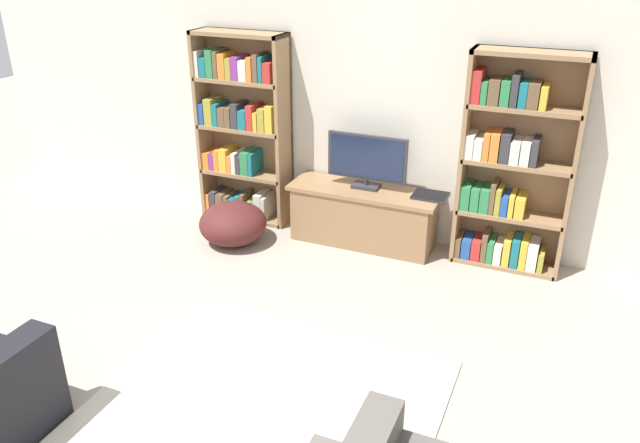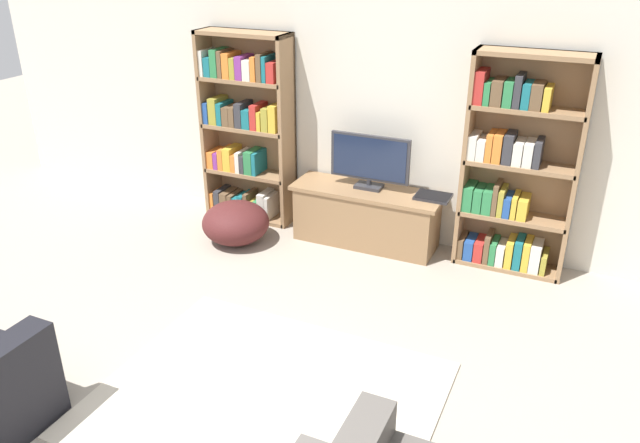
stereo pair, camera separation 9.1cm
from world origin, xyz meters
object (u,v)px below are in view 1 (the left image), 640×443
object	(u,v)px
bookshelf_right	(511,169)
laptop	(430,196)
television	(367,160)
bookshelf_left	(242,130)
beanbag_ottoman	(233,223)
tv_stand	(364,216)

from	to	relation	value
bookshelf_right	laptop	size ratio (longest dim) A/B	6.02
television	bookshelf_right	bearing A→B (deg)	3.17
bookshelf_left	laptop	distance (m)	1.90
television	laptop	bearing A→B (deg)	1.05
television	bookshelf_left	bearing A→B (deg)	177.13
television	beanbag_ottoman	bearing A→B (deg)	-154.65
beanbag_ottoman	television	bearing A→B (deg)	25.35
laptop	beanbag_ottoman	bearing A→B (deg)	-162.51
bookshelf_left	laptop	xyz separation A→B (m)	(1.87, -0.05, -0.35)
bookshelf_left	television	bearing A→B (deg)	-2.87
bookshelf_right	tv_stand	distance (m)	1.35
bookshelf_right	beanbag_ottoman	distance (m)	2.47
bookshelf_right	beanbag_ottoman	world-z (taller)	bookshelf_right
bookshelf_left	beanbag_ottoman	world-z (taller)	bookshelf_left
tv_stand	television	world-z (taller)	television
bookshelf_left	television	distance (m)	1.29
television	tv_stand	bearing A→B (deg)	-90.00
bookshelf_left	bookshelf_right	bearing A→B (deg)	0.07
bookshelf_left	tv_stand	size ratio (longest dim) A/B	1.33
bookshelf_right	laptop	xyz separation A→B (m)	(-0.63, -0.06, -0.31)
bookshelf_right	television	bearing A→B (deg)	-176.83
bookshelf_left	bookshelf_right	size ratio (longest dim) A/B	1.00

